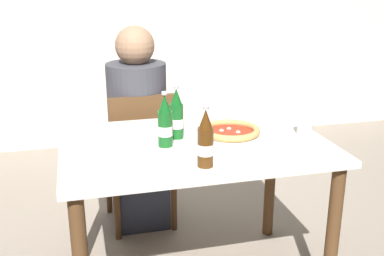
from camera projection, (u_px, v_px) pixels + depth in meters
name	position (u px, v px, depth m)	size (l,w,h in m)	color
dining_table_main	(195.00, 165.00, 2.16)	(1.20, 0.80, 0.75)	silver
chair_behind_table	(141.00, 153.00, 2.73)	(0.42, 0.42, 0.85)	brown
diner_seated	(138.00, 134.00, 2.74)	(0.34, 0.34, 1.21)	#2D3342
pizza_margherita_near	(231.00, 132.00, 2.19)	(0.30, 0.30, 0.04)	white
beer_bottle_left	(165.00, 124.00, 2.04)	(0.07, 0.07, 0.25)	#14591E
beer_bottle_center	(176.00, 116.00, 2.15)	(0.07, 0.07, 0.25)	#14591E
beer_bottle_right	(205.00, 141.00, 1.82)	(0.07, 0.07, 0.25)	#512D0F
napkin_with_cutlery	(136.00, 136.00, 2.19)	(0.22, 0.22, 0.01)	white
paper_cup	(305.00, 125.00, 2.20)	(0.07, 0.07, 0.10)	white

